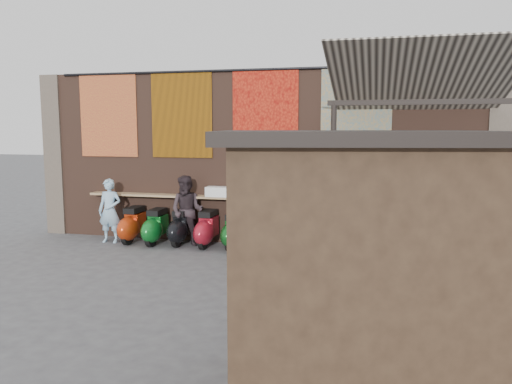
# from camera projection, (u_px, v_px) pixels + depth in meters

# --- Properties ---
(ground) EXTENTS (70.00, 70.00, 0.00)m
(ground) POSITION_uv_depth(u_px,v_px,m) (219.00, 274.00, 9.23)
(ground) COLOR #474749
(ground) RESTS_ON ground
(brick_wall) EXTENTS (10.00, 0.40, 4.00)m
(brick_wall) POSITION_uv_depth(u_px,v_px,m) (254.00, 158.00, 11.57)
(brick_wall) COLOR brown
(brick_wall) RESTS_ON ground
(pier_left) EXTENTS (0.50, 0.50, 4.00)m
(pier_left) POSITION_uv_depth(u_px,v_px,m) (58.00, 155.00, 12.80)
(pier_left) COLOR #4C4238
(pier_left) RESTS_ON ground
(pier_right) EXTENTS (0.50, 0.50, 4.00)m
(pier_right) POSITION_uv_depth(u_px,v_px,m) (497.00, 162.00, 10.34)
(pier_right) COLOR #4C4238
(pier_right) RESTS_ON ground
(eating_counter) EXTENTS (8.00, 0.32, 0.05)m
(eating_counter) POSITION_uv_depth(u_px,v_px,m) (251.00, 199.00, 11.33)
(eating_counter) COLOR #9E7A51
(eating_counter) RESTS_ON brick_wall
(shelf_box) EXTENTS (0.55, 0.30, 0.23)m
(shelf_box) POSITION_uv_depth(u_px,v_px,m) (218.00, 192.00, 11.46)
(shelf_box) COLOR white
(shelf_box) RESTS_ON eating_counter
(tapestry_redgold) EXTENTS (1.50, 0.02, 2.00)m
(tapestry_redgold) POSITION_uv_depth(u_px,v_px,m) (108.00, 115.00, 12.08)
(tapestry_redgold) COLOR maroon
(tapestry_redgold) RESTS_ON brick_wall
(tapestry_sun) EXTENTS (1.50, 0.02, 2.00)m
(tapestry_sun) POSITION_uv_depth(u_px,v_px,m) (182.00, 115.00, 11.63)
(tapestry_sun) COLOR #B8690A
(tapestry_sun) RESTS_ON brick_wall
(tapestry_orange) EXTENTS (1.50, 0.02, 2.00)m
(tapestry_orange) POSITION_uv_depth(u_px,v_px,m) (265.00, 114.00, 11.16)
(tapestry_orange) COLOR red
(tapestry_orange) RESTS_ON brick_wall
(tapestry_multi) EXTENTS (1.50, 0.02, 2.00)m
(tapestry_multi) POSITION_uv_depth(u_px,v_px,m) (356.00, 114.00, 10.69)
(tapestry_multi) COLOR teal
(tapestry_multi) RESTS_ON brick_wall
(hang_rail) EXTENTS (9.50, 0.06, 0.06)m
(hang_rail) POSITION_uv_depth(u_px,v_px,m) (252.00, 70.00, 11.10)
(hang_rail) COLOR black
(hang_rail) RESTS_ON brick_wall
(scooter_stool_0) EXTENTS (0.40, 0.88, 0.84)m
(scooter_stool_0) POSITION_uv_depth(u_px,v_px,m) (133.00, 225.00, 11.77)
(scooter_stool_0) COLOR #B3300D
(scooter_stool_0) RESTS_ON ground
(scooter_stool_1) EXTENTS (0.39, 0.86, 0.82)m
(scooter_stool_1) POSITION_uv_depth(u_px,v_px,m) (156.00, 227.00, 11.58)
(scooter_stool_1) COLOR #0E6220
(scooter_stool_1) RESTS_ON ground
(scooter_stool_2) EXTENTS (0.38, 0.85, 0.81)m
(scooter_stool_2) POSITION_uv_depth(u_px,v_px,m) (181.00, 228.00, 11.52)
(scooter_stool_2) COLOR black
(scooter_stool_2) RESTS_ON ground
(scooter_stool_3) EXTENTS (0.39, 0.87, 0.82)m
(scooter_stool_3) POSITION_uv_depth(u_px,v_px,m) (207.00, 229.00, 11.33)
(scooter_stool_3) COLOR #A51626
(scooter_stool_3) RESTS_ON ground
(scooter_stool_4) EXTENTS (0.37, 0.82, 0.78)m
(scooter_stool_4) POSITION_uv_depth(u_px,v_px,m) (233.00, 231.00, 11.19)
(scooter_stool_4) COLOR #0E4A17
(scooter_stool_4) RESTS_ON ground
(scooter_stool_5) EXTENTS (0.39, 0.88, 0.83)m
(scooter_stool_5) POSITION_uv_depth(u_px,v_px,m) (260.00, 232.00, 11.02)
(scooter_stool_5) COLOR #1B6D47
(scooter_stool_5) RESTS_ON ground
(scooter_stool_6) EXTENTS (0.39, 0.88, 0.83)m
(scooter_stool_6) POSITION_uv_depth(u_px,v_px,m) (290.00, 233.00, 10.88)
(scooter_stool_6) COLOR navy
(scooter_stool_6) RESTS_ON ground
(scooter_stool_7) EXTENTS (0.40, 0.88, 0.84)m
(scooter_stool_7) POSITION_uv_depth(u_px,v_px,m) (320.00, 235.00, 10.70)
(scooter_stool_7) COLOR black
(scooter_stool_7) RESTS_ON ground
(scooter_stool_8) EXTENTS (0.39, 0.86, 0.81)m
(scooter_stool_8) POSITION_uv_depth(u_px,v_px,m) (348.00, 236.00, 10.60)
(scooter_stool_8) COLOR #1E154F
(scooter_stool_8) RESTS_ON ground
(scooter_stool_9) EXTENTS (0.33, 0.74, 0.70)m
(scooter_stool_9) POSITION_uv_depth(u_px,v_px,m) (378.00, 241.00, 10.42)
(scooter_stool_9) COLOR navy
(scooter_stool_9) RESTS_ON ground
(scooter_stool_10) EXTENTS (0.34, 0.76, 0.73)m
(scooter_stool_10) POSITION_uv_depth(u_px,v_px,m) (411.00, 242.00, 10.25)
(scooter_stool_10) COLOR navy
(scooter_stool_10) RESTS_ON ground
(diner_left) EXTENTS (0.57, 0.39, 1.51)m
(diner_left) POSITION_uv_depth(u_px,v_px,m) (110.00, 211.00, 11.74)
(diner_left) COLOR #98C2DD
(diner_left) RESTS_ON ground
(diner_right) EXTENTS (0.81, 0.64, 1.62)m
(diner_right) POSITION_uv_depth(u_px,v_px,m) (187.00, 211.00, 11.39)
(diner_right) COLOR #2F2429
(diner_right) RESTS_ON ground
(shopper_navy) EXTENTS (1.01, 0.95, 1.67)m
(shopper_navy) POSITION_uv_depth(u_px,v_px,m) (326.00, 242.00, 8.19)
(shopper_navy) COLOR #161E32
(shopper_navy) RESTS_ON ground
(shopper_grey) EXTENTS (1.23, 1.20, 1.69)m
(shopper_grey) POSITION_uv_depth(u_px,v_px,m) (458.00, 256.00, 7.28)
(shopper_grey) COLOR slate
(shopper_grey) RESTS_ON ground
(shopper_tan) EXTENTS (0.94, 0.93, 1.65)m
(shopper_tan) POSITION_uv_depth(u_px,v_px,m) (378.00, 228.00, 9.41)
(shopper_tan) COLOR #876456
(shopper_tan) RESTS_ON ground
(market_stall) EXTENTS (2.66, 2.20, 2.55)m
(market_stall) POSITION_uv_depth(u_px,v_px,m) (356.00, 274.00, 4.88)
(market_stall) COLOR black
(market_stall) RESTS_ON ground
(stall_roof) EXTENTS (2.99, 2.51, 0.12)m
(stall_roof) POSITION_uv_depth(u_px,v_px,m) (359.00, 137.00, 4.71)
(stall_roof) COLOR black
(stall_roof) RESTS_ON market_stall
(stall_sign) EXTENTS (1.18, 0.28, 0.50)m
(stall_sign) POSITION_uv_depth(u_px,v_px,m) (344.00, 202.00, 5.71)
(stall_sign) COLOR gold
(stall_sign) RESTS_ON market_stall
(stall_shelf) EXTENTS (1.93, 0.49, 0.06)m
(stall_shelf) POSITION_uv_depth(u_px,v_px,m) (343.00, 280.00, 5.83)
(stall_shelf) COLOR #473321
(stall_shelf) RESTS_ON market_stall
(awning_canvas) EXTENTS (3.20, 3.28, 0.97)m
(awning_canvas) POSITION_uv_depth(u_px,v_px,m) (422.00, 79.00, 8.81)
(awning_canvas) COLOR beige
(awning_canvas) RESTS_ON brick_wall
(awning_ledger) EXTENTS (3.30, 0.08, 0.12)m
(awning_ledger) POSITION_uv_depth(u_px,v_px,m) (416.00, 67.00, 10.29)
(awning_ledger) COLOR #33261C
(awning_ledger) RESTS_ON brick_wall
(awning_header) EXTENTS (3.00, 0.08, 0.08)m
(awning_header) POSITION_uv_depth(u_px,v_px,m) (429.00, 102.00, 7.43)
(awning_header) COLOR black
(awning_header) RESTS_ON awning_post_left
(awning_post_left) EXTENTS (0.09, 0.09, 3.10)m
(awning_post_left) POSITION_uv_depth(u_px,v_px,m) (332.00, 200.00, 7.95)
(awning_post_left) COLOR black
(awning_post_left) RESTS_ON ground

